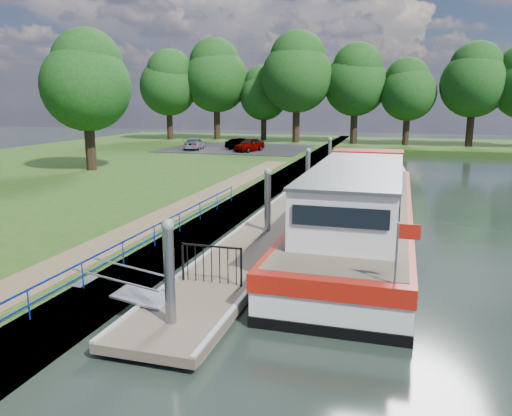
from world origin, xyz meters
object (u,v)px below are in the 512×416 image
(pontoon, at_px, (291,212))
(car_c, at_px, (194,144))
(car_b, at_px, (241,144))
(car_a, at_px, (249,145))
(barge, at_px, (362,207))

(pontoon, height_order, car_c, car_c)
(pontoon, height_order, car_b, car_b)
(car_a, bearing_deg, car_c, -166.98)
(barge, xyz_separation_m, car_a, (-12.48, 24.19, 0.37))
(car_a, relative_size, car_c, 0.96)
(car_c, bearing_deg, pontoon, 113.60)
(barge, bearing_deg, car_b, 118.41)
(car_a, bearing_deg, barge, -45.95)
(pontoon, distance_m, car_c, 26.90)
(barge, height_order, car_a, barge)
(barge, relative_size, car_a, 5.75)
(pontoon, relative_size, car_c, 7.80)
(car_a, height_order, car_c, car_a)
(car_c, bearing_deg, car_a, 166.71)
(pontoon, relative_size, barge, 1.42)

